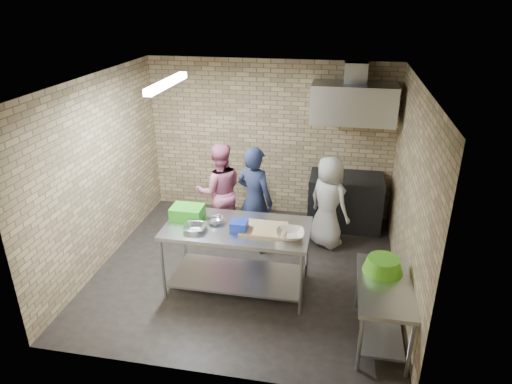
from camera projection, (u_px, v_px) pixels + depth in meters
floor at (247, 269)px, 6.64m from camera, size 4.20×4.20×0.00m
ceiling at (245, 81)px, 5.55m from camera, size 4.20×4.20×0.00m
back_wall at (270, 139)px, 7.89m from camera, size 4.20×0.06×2.70m
front_wall at (202, 265)px, 4.30m from camera, size 4.20×0.06×2.70m
left_wall at (100, 173)px, 6.46m from camera, size 0.06×4.00×2.70m
right_wall at (410, 196)px, 5.74m from camera, size 0.06×4.00×2.70m
prep_table at (238, 258)px, 6.06m from camera, size 1.87×0.93×0.93m
side_counter at (382, 311)px, 5.20m from camera, size 0.60×1.20×0.75m
stove at (345, 201)px, 7.71m from camera, size 1.20×0.70×0.90m
range_hood at (353, 103)px, 7.09m from camera, size 1.30×0.60×0.60m
hood_duct at (356, 72)px, 7.04m from camera, size 0.35×0.30×0.30m
wall_shelf at (372, 113)px, 7.28m from camera, size 0.80×0.20×0.04m
fluorescent_fixture at (167, 83)px, 5.74m from camera, size 0.10×1.25×0.08m
green_crate at (187, 212)px, 6.07m from camera, size 0.41×0.31×0.17m
blue_tub at (239, 226)px, 5.75m from camera, size 0.21×0.21×0.13m
cutting_board at (264, 229)px, 5.79m from camera, size 0.57×0.44×0.03m
mixing_bowl_a at (195, 228)px, 5.76m from camera, size 0.32×0.32×0.07m
mixing_bowl_b at (215, 221)px, 5.95m from camera, size 0.25×0.25×0.07m
ceramic_bowl at (290, 234)px, 5.60m from camera, size 0.40×0.40×0.09m
green_basin at (383, 265)px, 5.24m from camera, size 0.46×0.46×0.17m
bottle_red at (356, 105)px, 7.28m from camera, size 0.07×0.07×0.18m
bottle_green at (382, 107)px, 7.22m from camera, size 0.06×0.06×0.15m
man_navy at (255, 200)px, 6.85m from camera, size 0.72×0.61×1.67m
woman_pink at (220, 191)px, 7.26m from camera, size 0.93×0.84×1.57m
woman_white at (328, 202)px, 7.03m from camera, size 0.85×0.81×1.46m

